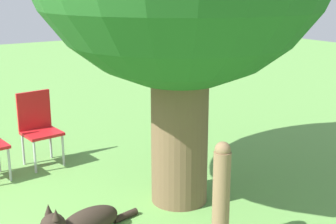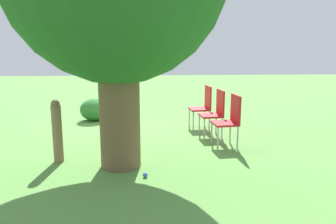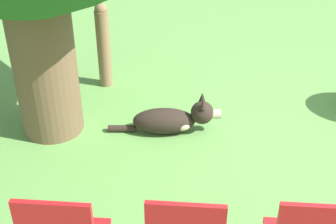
# 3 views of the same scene
# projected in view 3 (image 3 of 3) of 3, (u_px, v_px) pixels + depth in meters

# --- Properties ---
(ground_plane) EXTENTS (30.00, 30.00, 0.00)m
(ground_plane) POSITION_uv_depth(u_px,v_px,m) (203.00, 145.00, 4.50)
(ground_plane) COLOR #609947
(dog) EXTENTS (0.39, 1.12, 0.41)m
(dog) POSITION_uv_depth(u_px,v_px,m) (173.00, 119.00, 4.62)
(dog) COLOR #2D231C
(dog) RESTS_ON ground_plane
(fence_post) EXTENTS (0.15, 0.15, 0.99)m
(fence_post) POSITION_uv_depth(u_px,v_px,m) (103.00, 45.00, 5.28)
(fence_post) COLOR #846647
(fence_post) RESTS_ON ground_plane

